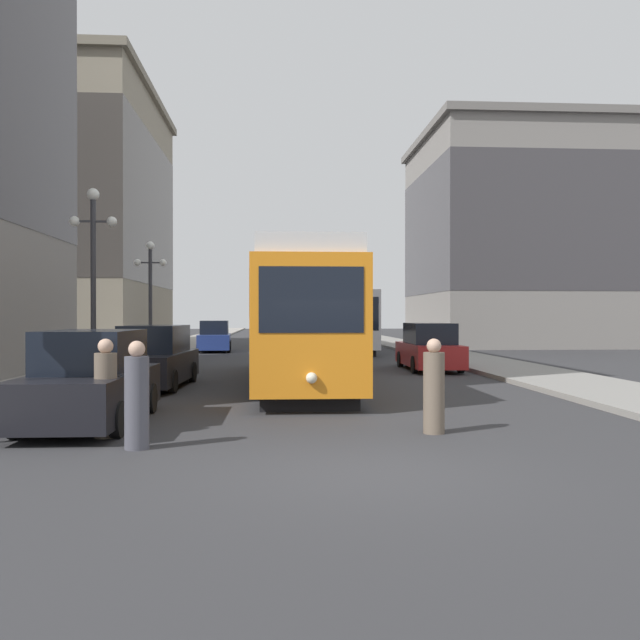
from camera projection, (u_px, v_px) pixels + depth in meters
ground_plane at (364, 473)px, 8.98m from camera, size 200.00×200.00×0.00m
sidewalk_left at (184, 344)px, 48.37m from camera, size 3.41×120.00×0.15m
sidewalk_right at (397, 343)px, 49.40m from camera, size 3.41×120.00×0.15m
streetcar at (301, 316)px, 20.98m from camera, size 2.73×14.07×3.89m
transit_bus at (345, 318)px, 40.08m from camera, size 2.78×12.74×3.45m
parked_car_left_near at (154, 358)px, 19.72m from camera, size 2.07×5.02×1.82m
parked_car_left_mid at (215, 337)px, 39.21m from camera, size 2.06×4.56×1.82m
parked_car_right_far at (429, 348)px, 25.95m from camera, size 1.95×4.95×1.82m
parked_car_left_far at (91, 381)px, 12.97m from camera, size 1.93×4.76×1.82m
pedestrian_crossing_near at (106, 391)px, 11.56m from camera, size 0.38×0.38×1.71m
pedestrian_crossing_far at (434, 389)px, 11.96m from camera, size 0.38×0.38×1.70m
pedestrian_on_sidewalk at (137, 399)px, 10.56m from camera, size 0.38×0.38×1.71m
lamp_post_left_near at (93, 255)px, 20.10m from camera, size 1.41×0.36×5.78m
lamp_post_left_far at (150, 282)px, 29.27m from camera, size 1.41×0.36×5.20m
building_left_corner at (38, 215)px, 44.63m from camera, size 15.62×18.29×17.17m
building_right_corner at (513, 238)px, 48.32m from camera, size 13.49×14.76×15.12m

